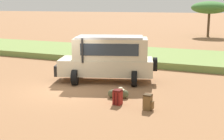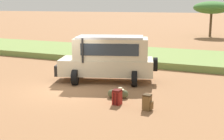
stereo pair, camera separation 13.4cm
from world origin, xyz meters
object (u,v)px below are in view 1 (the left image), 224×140
object	(u,v)px
safari_vehicle	(108,58)
backpack_beside_front_wheel	(148,102)
backpack_cluster_center	(118,97)
duffel_bag_low_black_case	(118,94)
acacia_tree_far_left	(210,8)

from	to	relation	value
safari_vehicle	backpack_beside_front_wheel	distance (m)	5.08
safari_vehicle	backpack_cluster_center	xyz separation A→B (m)	(2.05, -3.47, -0.99)
duffel_bag_low_black_case	acacia_tree_far_left	distance (m)	30.25
safari_vehicle	duffel_bag_low_black_case	world-z (taller)	safari_vehicle
backpack_beside_front_wheel	duffel_bag_low_black_case	distance (m)	1.96
backpack_cluster_center	duffel_bag_low_black_case	bearing A→B (deg)	111.51
safari_vehicle	backpack_cluster_center	size ratio (longest dim) A/B	8.65
duffel_bag_low_black_case	backpack_cluster_center	bearing A→B (deg)	-68.49
backpack_beside_front_wheel	backpack_cluster_center	distance (m)	1.37
backpack_cluster_center	acacia_tree_far_left	xyz separation A→B (m)	(-0.46, 30.88, 3.40)
backpack_cluster_center	duffel_bag_low_black_case	world-z (taller)	backpack_cluster_center
backpack_beside_front_wheel	duffel_bag_low_black_case	size ratio (longest dim) A/B	0.71
safari_vehicle	duffel_bag_low_black_case	xyz separation A→B (m)	(1.72, -2.63, -1.10)
safari_vehicle	duffel_bag_low_black_case	distance (m)	3.33
safari_vehicle	acacia_tree_far_left	bearing A→B (deg)	86.68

